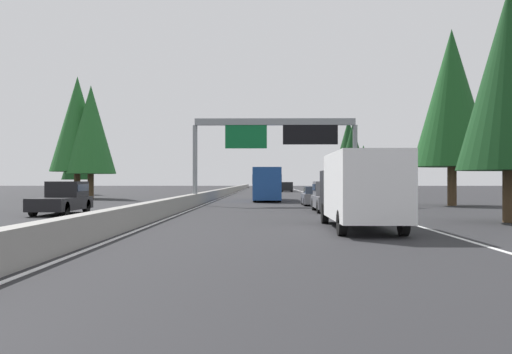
# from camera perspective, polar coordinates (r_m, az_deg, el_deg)

# --- Properties ---
(ground_plane) EXTENTS (320.00, 320.00, 0.00)m
(ground_plane) POSITION_cam_1_polar(r_m,az_deg,el_deg) (65.39, -3.57, -2.04)
(ground_plane) COLOR #262628
(median_barrier) EXTENTS (180.00, 0.56, 0.90)m
(median_barrier) POSITION_cam_1_polar(r_m,az_deg,el_deg) (85.34, -2.71, -1.35)
(median_barrier) COLOR gray
(median_barrier) RESTS_ON ground
(shoulder_stripe_right) EXTENTS (160.00, 0.16, 0.01)m
(shoulder_stripe_right) POSITION_cam_1_polar(r_m,az_deg,el_deg) (75.45, 5.80, -1.81)
(shoulder_stripe_right) COLOR silver
(shoulder_stripe_right) RESTS_ON ground
(shoulder_stripe_median) EXTENTS (160.00, 0.16, 0.01)m
(shoulder_stripe_median) POSITION_cam_1_polar(r_m,az_deg,el_deg) (75.34, -2.78, -1.82)
(shoulder_stripe_median) COLOR silver
(shoulder_stripe_median) RESTS_ON ground
(sign_gantry_overhead) EXTENTS (0.50, 12.68, 6.69)m
(sign_gantry_overhead) POSITION_cam_1_polar(r_m,az_deg,el_deg) (44.85, 2.08, 4.00)
(sign_gantry_overhead) COLOR gray
(sign_gantry_overhead) RESTS_ON ground
(box_truck_far_left) EXTENTS (8.50, 2.40, 2.95)m
(box_truck_far_left) POSITION_cam_1_polar(r_m,az_deg,el_deg) (23.01, 10.15, -1.08)
(box_truck_far_left) COLOR white
(box_truck_far_left) RESTS_ON ground
(pickup_far_right) EXTENTS (5.60, 2.00, 1.86)m
(pickup_far_right) POSITION_cam_1_polar(r_m,az_deg,el_deg) (36.29, 7.25, -1.92)
(pickup_far_right) COLOR slate
(pickup_far_right) RESTS_ON ground
(bus_near_center) EXTENTS (11.50, 2.55, 3.10)m
(bus_near_center) POSITION_cam_1_polar(r_m,az_deg,el_deg) (55.76, 1.07, -0.56)
(bus_near_center) COLOR #1E4793
(bus_near_center) RESTS_ON ground
(sedan_distant_b) EXTENTS (4.40, 1.80, 1.47)m
(sedan_distant_b) POSITION_cam_1_polar(r_m,az_deg,el_deg) (99.12, 1.04, -1.08)
(sedan_distant_b) COLOR #AD931E
(sedan_distant_b) RESTS_ON ground
(minivan_mid_left) EXTENTS (5.00, 1.95, 1.69)m
(minivan_mid_left) POSITION_cam_1_polar(r_m,az_deg,el_deg) (101.34, 3.02, -0.92)
(minivan_mid_left) COLOR black
(minivan_mid_left) RESTS_ON ground
(sedan_near_right) EXTENTS (4.40, 1.80, 1.47)m
(sedan_near_right) POSITION_cam_1_polar(r_m,az_deg,el_deg) (45.27, 5.71, -1.91)
(sedan_near_right) COLOR slate
(sedan_near_right) RESTS_ON ground
(sedan_far_center) EXTENTS (4.40, 1.80, 1.47)m
(sedan_far_center) POSITION_cam_1_polar(r_m,az_deg,el_deg) (110.14, 3.02, -1.01)
(sedan_far_center) COLOR slate
(sedan_far_center) RESTS_ON ground
(oncoming_near) EXTENTS (5.60, 2.00, 1.86)m
(oncoming_near) POSITION_cam_1_polar(r_m,az_deg,el_deg) (35.07, -18.32, -1.96)
(oncoming_near) COLOR black
(oncoming_near) RESTS_ON ground
(conifer_right_foreground) EXTENTS (4.75, 4.75, 10.78)m
(conifer_right_foreground) POSITION_cam_1_polar(r_m,az_deg,el_deg) (29.28, 23.55, 8.81)
(conifer_right_foreground) COLOR #4C3823
(conifer_right_foreground) RESTS_ON ground
(conifer_right_near) EXTENTS (5.96, 5.96, 13.55)m
(conifer_right_near) POSITION_cam_1_polar(r_m,az_deg,el_deg) (47.35, 18.62, 7.34)
(conifer_right_near) COLOR #4C3823
(conifer_right_near) RESTS_ON ground
(conifer_right_mid) EXTENTS (3.93, 3.93, 8.92)m
(conifer_right_mid) POSITION_cam_1_polar(r_m,az_deg,el_deg) (73.27, 9.42, 2.38)
(conifer_right_mid) COLOR #4C3823
(conifer_right_mid) RESTS_ON ground
(conifer_right_far) EXTENTS (5.02, 5.02, 11.42)m
(conifer_right_far) POSITION_cam_1_polar(r_m,az_deg,el_deg) (89.97, 9.05, 2.84)
(conifer_right_far) COLOR #4C3823
(conifer_right_far) RESTS_ON ground
(conifer_right_distant) EXTENTS (3.76, 3.76, 8.55)m
(conifer_right_distant) POSITION_cam_1_polar(r_m,az_deg,el_deg) (109.44, 10.47, 1.35)
(conifer_right_distant) COLOR #4C3823
(conifer_right_distant) RESTS_ON ground
(conifer_left_near) EXTENTS (5.30, 5.30, 12.05)m
(conifer_left_near) POSITION_cam_1_polar(r_m,az_deg,el_deg) (64.29, -15.87, 4.48)
(conifer_left_near) COLOR #4C3823
(conifer_left_near) RESTS_ON ground
(conifer_left_mid) EXTENTS (5.81, 5.81, 13.20)m
(conifer_left_mid) POSITION_cam_1_polar(r_m,az_deg,el_deg) (66.02, -17.09, 4.96)
(conifer_left_mid) COLOR #4C3823
(conifer_left_mid) RESTS_ON ground
(conifer_left_far) EXTENTS (4.14, 4.14, 9.41)m
(conifer_left_far) POSITION_cam_1_polar(r_m,az_deg,el_deg) (83.91, -17.12, 2.24)
(conifer_left_far) COLOR #4C3823
(conifer_left_far) RESTS_ON ground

